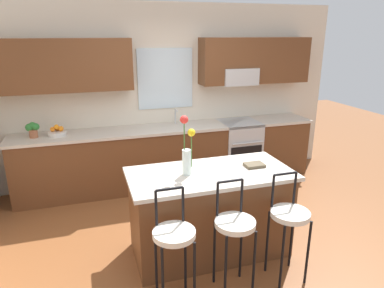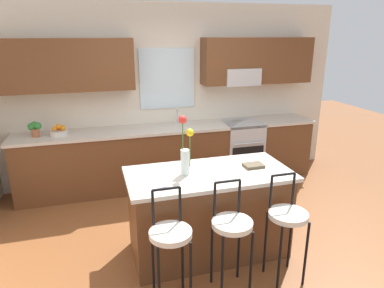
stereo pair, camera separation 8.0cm
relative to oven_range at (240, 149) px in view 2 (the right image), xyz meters
name	(u,v)px [view 2 (the right image)]	position (x,y,z in m)	size (l,w,h in m)	color
ground_plane	(208,241)	(-1.12, -1.68, -0.46)	(14.00, 14.00, 0.00)	brown
back_wall_assembly	(169,84)	(-1.10, 0.31, 1.05)	(5.60, 0.50, 2.70)	beige
counter_run	(173,155)	(-1.12, 0.02, 0.01)	(4.56, 0.64, 0.92)	brown
sink_faucet	(177,115)	(-1.00, 0.17, 0.60)	(0.02, 0.13, 0.23)	#B7BABC
oven_range	(240,149)	(0.00, 0.00, 0.00)	(0.60, 0.64, 0.92)	#B7BABC
kitchen_island	(209,212)	(-1.17, -1.84, 0.00)	(1.68, 0.82, 0.92)	brown
bar_stool_near	(170,238)	(-1.72, -2.46, 0.18)	(0.36, 0.36, 1.04)	black
bar_stool_middle	(232,228)	(-1.17, -2.46, 0.18)	(0.36, 0.36, 1.04)	black
bar_stool_far	(287,219)	(-0.62, -2.46, 0.18)	(0.36, 0.36, 1.04)	black
flower_vase	(185,151)	(-1.41, -1.82, 0.71)	(0.15, 0.09, 0.60)	silver
cookbook	(253,165)	(-0.67, -1.83, 0.48)	(0.20, 0.15, 0.03)	brown
fruit_bowl_oranges	(59,131)	(-2.72, 0.03, 0.51)	(0.24, 0.24, 0.16)	silver
potted_plant_small	(35,128)	(-3.02, 0.03, 0.58)	(0.18, 0.12, 0.21)	#9E5B3D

